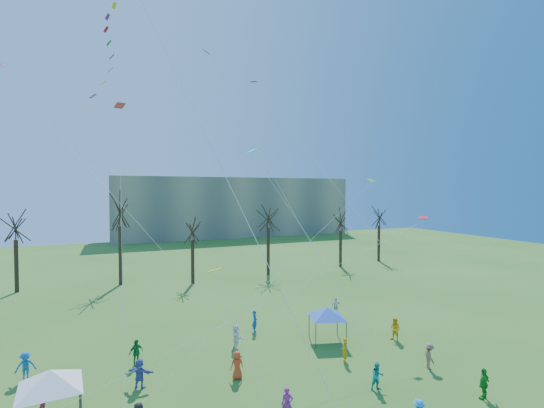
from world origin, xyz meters
name	(u,v)px	position (x,y,z in m)	size (l,w,h in m)	color
distant_building	(234,207)	(22.00, 82.00, 7.50)	(60.00, 14.00, 15.00)	gray
bare_tree_row	(191,226)	(2.20, 36.56, 7.03)	(68.84, 8.95, 11.43)	black
big_box_kite	(120,29)	(-6.91, 5.27, 18.97)	(4.98, 5.27, 23.58)	red
canopy_tent_white	(50,379)	(-10.26, 7.62, 2.52)	(3.95, 3.95, 2.98)	#3F3F44
canopy_tent_blue	(327,312)	(7.87, 11.72, 2.28)	(3.45, 3.45, 2.69)	#3F3F44
festival_crowd	(240,377)	(-0.61, 7.38, 0.86)	(26.99, 17.17, 1.85)	red
small_kites_aloft	(221,163)	(-0.62, 11.33, 13.56)	(29.83, 18.99, 34.41)	#FF530D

